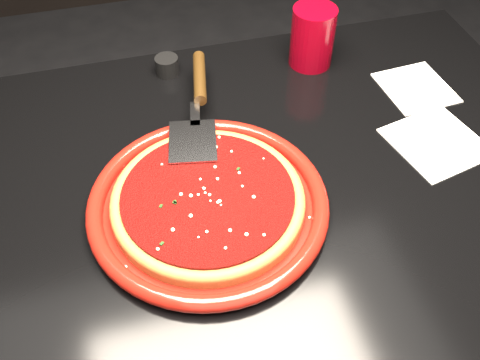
# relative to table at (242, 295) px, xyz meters

# --- Properties ---
(table) EXTENTS (1.20, 0.80, 0.75)m
(table) POSITION_rel_table_xyz_m (0.00, 0.00, 0.00)
(table) COLOR black
(table) RESTS_ON floor
(plate) EXTENTS (0.48, 0.48, 0.03)m
(plate) POSITION_rel_table_xyz_m (-0.07, -0.04, 0.39)
(plate) COLOR maroon
(plate) RESTS_ON table
(pizza_crust) EXTENTS (0.38, 0.38, 0.02)m
(pizza_crust) POSITION_rel_table_xyz_m (-0.07, -0.04, 0.39)
(pizza_crust) COLOR brown
(pizza_crust) RESTS_ON plate
(pizza_crust_rim) EXTENTS (0.38, 0.38, 0.02)m
(pizza_crust_rim) POSITION_rel_table_xyz_m (-0.07, -0.04, 0.40)
(pizza_crust_rim) COLOR brown
(pizza_crust_rim) RESTS_ON plate
(pizza_sauce) EXTENTS (0.34, 0.34, 0.01)m
(pizza_sauce) POSITION_rel_table_xyz_m (-0.07, -0.04, 0.41)
(pizza_sauce) COLOR #630B09
(pizza_sauce) RESTS_ON plate
(parmesan_dusting) EXTENTS (0.26, 0.26, 0.01)m
(parmesan_dusting) POSITION_rel_table_xyz_m (-0.07, -0.04, 0.41)
(parmesan_dusting) COLOR beige
(parmesan_dusting) RESTS_ON plate
(basil_flecks) EXTENTS (0.24, 0.24, 0.00)m
(basil_flecks) POSITION_rel_table_xyz_m (-0.07, -0.04, 0.41)
(basil_flecks) COLOR black
(basil_flecks) RESTS_ON plate
(pizza_server) EXTENTS (0.16, 0.35, 0.03)m
(pizza_server) POSITION_rel_table_xyz_m (-0.04, 0.16, 0.42)
(pizza_server) COLOR silver
(pizza_server) RESTS_ON plate
(cup) EXTENTS (0.10, 0.10, 0.12)m
(cup) POSITION_rel_table_xyz_m (0.22, 0.29, 0.44)
(cup) COLOR maroon
(cup) RESTS_ON table
(napkin_a) EXTENTS (0.18, 0.18, 0.00)m
(napkin_a) POSITION_rel_table_xyz_m (0.36, -0.00, 0.38)
(napkin_a) COLOR white
(napkin_a) RESTS_ON table
(napkin_b) EXTENTS (0.14, 0.14, 0.00)m
(napkin_b) POSITION_rel_table_xyz_m (0.40, 0.15, 0.38)
(napkin_b) COLOR white
(napkin_b) RESTS_ON table
(ramekin) EXTENTS (0.06, 0.06, 0.04)m
(ramekin) POSITION_rel_table_xyz_m (-0.07, 0.33, 0.39)
(ramekin) COLOR black
(ramekin) RESTS_ON table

